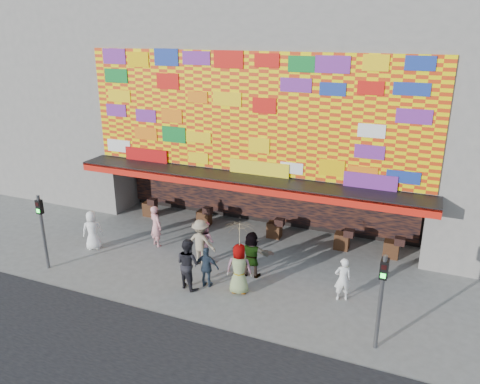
{
  "coord_description": "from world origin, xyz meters",
  "views": [
    {
      "loc": [
        6.96,
        -13.55,
        8.86
      ],
      "look_at": [
        0.43,
        2.0,
        2.9
      ],
      "focal_mm": 35.0,
      "sensor_mm": 36.0,
      "label": 1
    }
  ],
  "objects": [
    {
      "name": "ped_a",
      "position": [
        -5.67,
        0.56,
        0.84
      ],
      "size": [
        0.98,
        0.92,
        1.68
      ],
      "primitive_type": "imported",
      "rotation": [
        0.0,
        0.0,
        3.77
      ],
      "color": "white",
      "rests_on": "ground"
    },
    {
      "name": "signal_right",
      "position": [
        6.2,
        -1.5,
        1.86
      ],
      "size": [
        0.22,
        0.2,
        3.0
      ],
      "color": "#59595B",
      "rests_on": "ground"
    },
    {
      "name": "ped_g",
      "position": [
        1.35,
        -0.26,
        0.92
      ],
      "size": [
        1.02,
        0.79,
        1.85
      ],
      "primitive_type": "imported",
      "rotation": [
        0.0,
        0.0,
        3.39
      ],
      "color": "gray",
      "rests_on": "ground"
    },
    {
      "name": "ped_c",
      "position": [
        -0.46,
        -0.64,
        0.95
      ],
      "size": [
        1.11,
        0.99,
        1.89
      ],
      "primitive_type": "imported",
      "rotation": [
        0.0,
        0.0,
        2.8
      ],
      "color": "black",
      "rests_on": "ground"
    },
    {
      "name": "ped_d",
      "position": [
        -0.87,
        1.13,
        0.93
      ],
      "size": [
        1.21,
        0.7,
        1.86
      ],
      "primitive_type": "imported",
      "rotation": [
        0.0,
        0.0,
        3.15
      ],
      "color": "gray",
      "rests_on": "ground"
    },
    {
      "name": "signal_left",
      "position": [
        -6.2,
        -1.5,
        1.86
      ],
      "size": [
        0.22,
        0.2,
        3.0
      ],
      "color": "#59595B",
      "rests_on": "ground"
    },
    {
      "name": "ped_e",
      "position": [
        0.12,
        -0.32,
        0.76
      ],
      "size": [
        0.93,
        0.46,
        1.53
      ],
      "primitive_type": "imported",
      "rotation": [
        0.0,
        0.0,
        3.24
      ],
      "color": "#2E3D50",
      "rests_on": "ground"
    },
    {
      "name": "shop_building",
      "position": [
        0.0,
        8.18,
        5.23
      ],
      "size": [
        15.2,
        9.4,
        10.0
      ],
      "color": "gray",
      "rests_on": "ground"
    },
    {
      "name": "ped_f",
      "position": [
        1.32,
        1.01,
        0.89
      ],
      "size": [
        1.67,
        0.61,
        1.78
      ],
      "primitive_type": "imported",
      "rotation": [
        0.0,
        0.0,
        3.2
      ],
      "color": "gray",
      "rests_on": "ground"
    },
    {
      "name": "ped_b",
      "position": [
        -3.38,
        1.85,
        0.9
      ],
      "size": [
        0.78,
        0.67,
        1.81
      ],
      "primitive_type": "imported",
      "rotation": [
        0.0,
        0.0,
        2.7
      ],
      "color": "pink",
      "rests_on": "ground"
    },
    {
      "name": "ped_i",
      "position": [
        -0.8,
        1.38,
        0.86
      ],
      "size": [
        1.03,
        0.93,
        1.72
      ],
      "primitive_type": "imported",
      "rotation": [
        0.0,
        0.0,
        2.73
      ],
      "color": "#F69FBA",
      "rests_on": "ground"
    },
    {
      "name": "parasol",
      "position": [
        1.35,
        -0.26,
        2.18
      ],
      "size": [
        1.27,
        1.29,
        1.92
      ],
      "color": "beige",
      "rests_on": "ground"
    },
    {
      "name": "ped_h",
      "position": [
        4.77,
        0.68,
        0.78
      ],
      "size": [
        0.67,
        0.57,
        1.57
      ],
      "primitive_type": "imported",
      "rotation": [
        0.0,
        0.0,
        3.56
      ],
      "color": "white",
      "rests_on": "ground"
    },
    {
      "name": "ground",
      "position": [
        0.0,
        0.0,
        0.0
      ],
      "size": [
        90.0,
        90.0,
        0.0
      ],
      "primitive_type": "plane",
      "color": "slate",
      "rests_on": "ground"
    },
    {
      "name": "neighbor_left",
      "position": [
        -13.0,
        8.0,
        6.0
      ],
      "size": [
        11.0,
        8.0,
        12.0
      ],
      "primitive_type": "cube",
      "color": "gray",
      "rests_on": "ground"
    }
  ]
}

